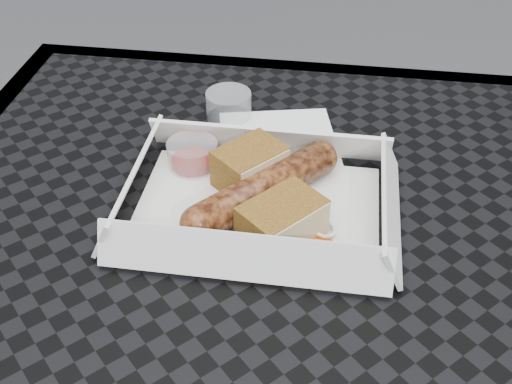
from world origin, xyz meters
TOP-DOWN VIEW (x-y plane):
  - patio_table at (0.00, 0.00)m, footprint 0.80×0.80m
  - food_tray at (-0.07, 0.10)m, footprint 0.22×0.15m
  - bratwurst at (-0.06, 0.11)m, footprint 0.13×0.14m
  - bread_near at (-0.08, 0.14)m, footprint 0.07×0.08m
  - bread_far at (-0.04, 0.07)m, footprint 0.08×0.08m
  - veg_garnish at (-0.01, 0.07)m, footprint 0.03×0.03m
  - napkin at (-0.06, 0.22)m, footprint 0.14×0.14m
  - condiment_cup_sauce at (-0.14, 0.16)m, footprint 0.05×0.05m
  - condiment_cup_empty at (-0.12, 0.26)m, footprint 0.05×0.05m

SIDE VIEW (x-z plane):
  - patio_table at x=0.00m, z-range 0.30..1.04m
  - napkin at x=-0.06m, z-range 0.74..0.75m
  - food_tray at x=-0.07m, z-range 0.74..0.75m
  - veg_garnish at x=-0.01m, z-range 0.75..0.75m
  - condiment_cup_sauce at x=-0.14m, z-range 0.74..0.78m
  - condiment_cup_empty at x=-0.12m, z-range 0.74..0.78m
  - bratwurst at x=-0.06m, z-range 0.75..0.78m
  - bread_far at x=-0.04m, z-range 0.75..0.78m
  - bread_near at x=-0.08m, z-range 0.75..0.79m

